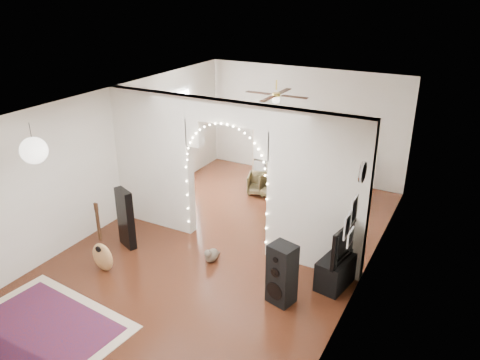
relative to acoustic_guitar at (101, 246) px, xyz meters
The scene contains 25 objects.
floor 2.35m from the acoustic_guitar, 52.35° to the left, with size 7.50×7.50×0.00m, color black.
ceiling 3.21m from the acoustic_guitar, 52.35° to the left, with size 5.00×7.50×0.02m, color white.
wall_back 5.82m from the acoustic_guitar, 75.81° to the left, with size 5.00×0.02×2.70m, color silver.
wall_front 2.54m from the acoustic_guitar, 53.74° to the right, with size 5.00×0.02×2.70m, color silver.
wall_left 2.30m from the acoustic_guitar, 120.81° to the left, with size 0.02×7.50×2.70m, color silver.
wall_right 4.41m from the acoustic_guitar, 25.05° to the left, with size 0.02×7.50×2.70m, color silver.
divider_wall 2.50m from the acoustic_guitar, 52.35° to the left, with size 5.00×0.20×2.70m.
fairy_lights 2.46m from the acoustic_guitar, 50.29° to the left, with size 1.64×0.04×1.60m, color #FFEABF, non-canonical shape.
window 3.92m from the acoustic_guitar, 106.29° to the left, with size 0.04×1.20×1.40m, color white.
wall_clock 4.39m from the acoustic_guitar, 17.51° to the left, with size 0.31×0.31×0.03m, color white.
picture_frames 4.11m from the acoustic_guitar, 12.01° to the left, with size 0.02×0.50×0.70m, color white, non-canonical shape.
paper_lantern 1.94m from the acoustic_guitar, 130.56° to the right, with size 0.40×0.40×0.40m, color white.
ceiling_fan 4.51m from the acoustic_guitar, 69.78° to the left, with size 1.10×1.10×0.30m, color gold, non-canonical shape.
area_rug 1.66m from the acoustic_guitar, 80.47° to the right, with size 2.31×1.73×0.02m, color maroon.
guitar_case 0.85m from the acoustic_guitar, 101.99° to the left, with size 0.43×0.14×1.12m, color black.
acoustic_guitar is the anchor object (origin of this frame).
tabby_cat 1.86m from the acoustic_guitar, 36.54° to the left, with size 0.21×0.47×0.31m.
floor_speaker 3.05m from the acoustic_guitar, 12.26° to the left, with size 0.45×0.41×0.98m.
media_console 3.95m from the acoustic_guitar, 23.61° to the left, with size 0.40×1.00×0.50m, color black.
tv 3.95m from the acoustic_guitar, 23.61° to the left, with size 1.07×0.14×0.62m, color black.
bookcase 5.44m from the acoustic_guitar, 79.14° to the left, with size 1.57×0.40×1.61m, color beige.
dining_table 5.21m from the acoustic_guitar, 62.58° to the left, with size 1.22×0.83×0.76m.
flower_vase 5.22m from the acoustic_guitar, 62.58° to the left, with size 0.18×0.18×0.19m, color white.
dining_chair_left 4.31m from the acoustic_guitar, 71.73° to the left, with size 0.56×0.58×0.53m, color brown.
dining_chair_right 4.20m from the acoustic_guitar, 77.14° to the left, with size 0.49×0.51×0.46m, color brown.
Camera 1 is at (3.79, -6.67, 4.52)m, focal length 35.00 mm.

